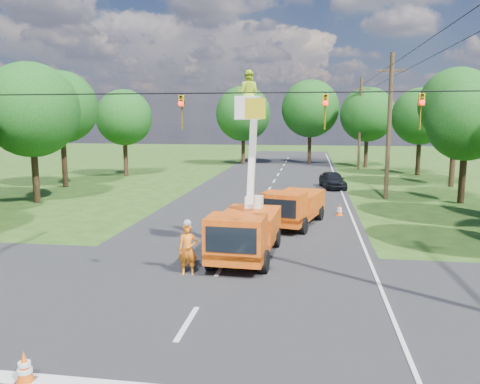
% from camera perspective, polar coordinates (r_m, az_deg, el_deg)
% --- Properties ---
extents(ground, '(140.00, 140.00, 0.00)m').
position_cam_1_polar(ground, '(32.31, 2.79, -1.02)').
color(ground, '#254414').
rests_on(ground, ground).
extents(road_main, '(12.00, 100.00, 0.06)m').
position_cam_1_polar(road_main, '(32.31, 2.79, -1.02)').
color(road_main, black).
rests_on(road_main, ground).
extents(road_cross, '(56.00, 10.00, 0.07)m').
position_cam_1_polar(road_cross, '(15.10, -4.44, -12.71)').
color(road_cross, black).
rests_on(road_cross, ground).
extents(edge_line, '(0.12, 90.00, 0.02)m').
position_cam_1_polar(edge_line, '(32.23, 12.74, -1.25)').
color(edge_line, silver).
rests_on(edge_line, ground).
extents(bucket_truck, '(2.50, 5.77, 7.43)m').
position_cam_1_polar(bucket_truck, '(18.57, 0.70, -3.37)').
color(bucket_truck, orange).
rests_on(bucket_truck, ground).
extents(second_truck, '(3.26, 5.74, 2.03)m').
position_cam_1_polar(second_truck, '(24.46, 6.53, -1.76)').
color(second_truck, orange).
rests_on(second_truck, ground).
extents(ground_worker, '(0.73, 0.51, 1.90)m').
position_cam_1_polar(ground_worker, '(16.88, -6.38, -6.99)').
color(ground_worker, orange).
rests_on(ground_worker, ground).
extents(distant_car, '(2.40, 4.30, 1.38)m').
position_cam_1_polar(distant_car, '(38.46, 11.23, 1.45)').
color(distant_car, black).
rests_on(distant_car, ground).
extents(traffic_cone_0, '(0.38, 0.38, 0.71)m').
position_cam_1_polar(traffic_cone_0, '(11.48, -24.78, -18.85)').
color(traffic_cone_0, '#F0560C').
rests_on(traffic_cone_0, ground).
extents(traffic_cone_2, '(0.38, 0.38, 0.71)m').
position_cam_1_polar(traffic_cone_2, '(19.20, 0.56, -6.80)').
color(traffic_cone_2, '#F0560C').
rests_on(traffic_cone_2, ground).
extents(traffic_cone_3, '(0.38, 0.38, 0.71)m').
position_cam_1_polar(traffic_cone_3, '(24.04, 7.05, -3.65)').
color(traffic_cone_3, '#F0560C').
rests_on(traffic_cone_3, ground).
extents(traffic_cone_7, '(0.38, 0.38, 0.71)m').
position_cam_1_polar(traffic_cone_7, '(27.66, 12.02, -2.13)').
color(traffic_cone_7, '#F0560C').
rests_on(traffic_cone_7, ground).
extents(pole_right_mid, '(1.80, 0.30, 10.00)m').
position_cam_1_polar(pole_right_mid, '(34.07, 17.72, 7.72)').
color(pole_right_mid, '#4C3823').
rests_on(pole_right_mid, ground).
extents(pole_right_far, '(1.80, 0.30, 10.00)m').
position_cam_1_polar(pole_right_far, '(53.92, 14.42, 8.13)').
color(pole_right_far, '#4C3823').
rests_on(pole_right_far, ground).
extents(signal_span, '(18.00, 0.29, 1.07)m').
position_cam_1_polar(signal_span, '(13.70, 4.50, 10.24)').
color(signal_span, black).
rests_on(signal_span, ground).
extents(tree_left_d, '(6.20, 6.20, 9.24)m').
position_cam_1_polar(tree_left_d, '(33.98, -24.12, 9.09)').
color(tree_left_d, '#382616').
rests_on(tree_left_d, ground).
extents(tree_left_e, '(5.80, 5.80, 9.41)m').
position_cam_1_polar(tree_left_e, '(40.92, -20.96, 9.62)').
color(tree_left_e, '#382616').
rests_on(tree_left_e, ground).
extents(tree_left_f, '(5.40, 5.40, 8.40)m').
position_cam_1_polar(tree_left_f, '(47.24, -13.94, 8.79)').
color(tree_left_f, '#382616').
rests_on(tree_left_f, ground).
extents(tree_right_c, '(5.00, 5.00, 7.83)m').
position_cam_1_polar(tree_right_c, '(34.15, 25.88, 7.60)').
color(tree_right_c, '#382616').
rests_on(tree_right_c, ground).
extents(tree_right_d, '(6.00, 6.00, 9.70)m').
position_cam_1_polar(tree_right_d, '(42.29, 24.90, 9.60)').
color(tree_right_d, '#382616').
rests_on(tree_right_d, ground).
extents(tree_right_e, '(5.60, 5.60, 8.63)m').
position_cam_1_polar(tree_right_e, '(49.80, 21.16, 8.59)').
color(tree_right_e, '#382616').
rests_on(tree_right_e, ground).
extents(tree_far_a, '(6.60, 6.60, 9.50)m').
position_cam_1_polar(tree_far_a, '(57.26, 0.40, 9.52)').
color(tree_far_a, '#382616').
rests_on(tree_far_a, ground).
extents(tree_far_b, '(7.00, 7.00, 10.32)m').
position_cam_1_polar(tree_far_b, '(58.68, 8.57, 10.01)').
color(tree_far_b, '#382616').
rests_on(tree_far_b, ground).
extents(tree_far_c, '(6.20, 6.20, 9.18)m').
position_cam_1_polar(tree_far_c, '(56.02, 15.28, 9.09)').
color(tree_far_c, '#382616').
rests_on(tree_far_c, ground).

